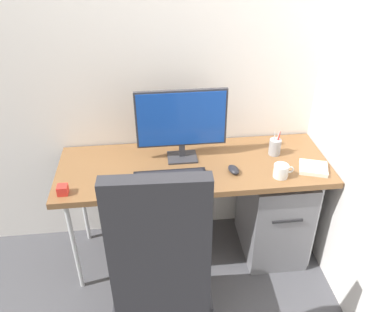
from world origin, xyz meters
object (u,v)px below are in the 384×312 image
filing_cabinet (273,210)px  keyboard (170,178)px  coffee_mug (281,171)px  pen_holder (275,147)px  office_chair (162,270)px  monitor (181,121)px  mouse (234,170)px  desk_clamp_accessory (63,190)px  notebook (313,168)px

filing_cabinet → keyboard: size_ratio=1.56×
keyboard → coffee_mug: size_ratio=3.51×
pen_holder → keyboard: bearing=-163.2°
office_chair → monitor: 0.92m
office_chair → mouse: office_chair is taller
filing_cabinet → monitor: size_ratio=1.20×
desk_clamp_accessory → notebook: bearing=2.6°
mouse → office_chair: bearing=-140.2°
filing_cabinet → pen_holder: 0.48m
office_chair → keyboard: office_chair is taller
keyboard → desk_clamp_accessory: (-0.61, -0.07, 0.01)m
filing_cabinet → mouse: bearing=-161.6°
office_chair → filing_cabinet: size_ratio=1.90×
mouse → desk_clamp_accessory: (-1.00, -0.10, 0.01)m
filing_cabinet → mouse: 0.56m
desk_clamp_accessory → pen_holder: bearing=11.9°
keyboard → coffee_mug: coffee_mug is taller
keyboard → mouse: (0.39, 0.03, 0.01)m
mouse → pen_holder: 0.36m
monitor → desk_clamp_accessory: bearing=-156.4°
keyboard → pen_holder: (0.69, 0.21, 0.04)m
monitor → coffee_mug: monitor is taller
mouse → coffee_mug: size_ratio=0.81×
filing_cabinet → coffee_mug: size_ratio=5.45×
filing_cabinet → mouse: mouse is taller
filing_cabinet → office_chair: bearing=-137.9°
coffee_mug → mouse: bearing=164.0°
pen_holder → notebook: 0.28m
office_chair → filing_cabinet: 1.12m
keyboard → mouse: mouse is taller
office_chair → notebook: (0.97, 0.58, 0.13)m
notebook → coffee_mug: coffee_mug is taller
notebook → coffee_mug: 0.23m
coffee_mug → desk_clamp_accessory: 1.27m
monitor → notebook: monitor is taller
office_chair → desk_clamp_accessory: 0.75m
desk_clamp_accessory → monitor: bearing=23.6°
mouse → notebook: 0.49m
pen_holder → notebook: pen_holder is taller
office_chair → keyboard: size_ratio=2.96×
desk_clamp_accessory → keyboard: bearing=6.1°
monitor → office_chair: bearing=-102.3°
filing_cabinet → keyboard: bearing=-168.7°
mouse → coffee_mug: 0.28m
filing_cabinet → coffee_mug: coffee_mug is taller
office_chair → pen_holder: (0.78, 0.79, 0.17)m
keyboard → mouse: size_ratio=4.35×
keyboard → coffee_mug: (0.66, -0.04, 0.03)m
coffee_mug → desk_clamp_accessory: coffee_mug is taller
office_chair → coffee_mug: bearing=35.7°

